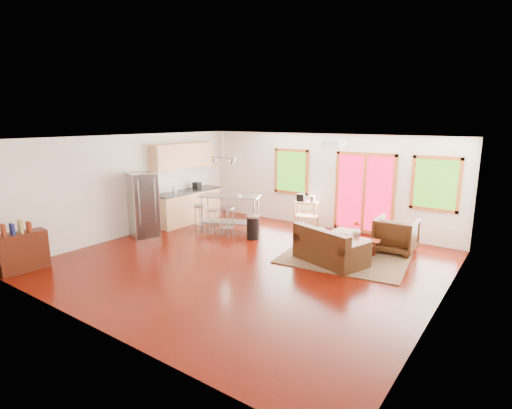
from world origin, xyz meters
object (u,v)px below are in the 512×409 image
Objects in this scene: loveseat at (329,249)px; ottoman at (345,238)px; rug at (344,258)px; armchair at (396,233)px; refrigerator at (143,205)px; island at (230,207)px; kitchen_cart at (306,205)px; coffee_table at (353,242)px.

ottoman is (-0.21, 1.34, -0.13)m from loveseat.
loveseat is at bearing -108.54° from rug.
armchair is 6.22m from refrigerator.
armchair reaches higher than rug.
island is (-4.17, -0.82, 0.24)m from armchair.
refrigerator is (-4.57, -2.27, 0.65)m from ottoman.
rug is 2.59m from kitchen_cart.
refrigerator is 0.98× the size of island.
rug is at bearing -111.18° from coffee_table.
armchair reaches higher than loveseat.
loveseat is 1.66× the size of coffee_table.
loveseat is 1.80m from armchair.
coffee_table is 0.59× the size of island.
refrigerator reaches higher than rug.
ottoman is 5.14m from refrigerator.
refrigerator reaches higher than loveseat.
refrigerator is at bearing -164.32° from rug.
armchair is 1.18m from ottoman.
loveseat is at bearing 57.46° from armchair.
coffee_table is 2.45m from kitchen_cart.
island is at bearing -168.45° from ottoman.
ottoman is at bearing 125.75° from coffee_table.
kitchen_cart is (-1.87, 1.67, 0.65)m from rug.
ottoman is 0.56× the size of kitchen_cart.
rug is at bearing 89.11° from loveseat.
refrigerator is at bearing -132.78° from island.
armchair is at bearing 45.02° from refrigerator.
loveseat is 1.70× the size of kitchen_cart.
refrigerator reaches higher than kitchen_cart.
loveseat is 0.74m from coffee_table.
refrigerator is at bearing 21.80° from armchair.
kitchen_cart is (1.53, 1.40, -0.02)m from island.
kitchen_cart reaches higher than ottoman.
rug is at bearing -4.44° from island.
loveseat is 0.98× the size of island.
refrigerator reaches higher than island.
island is (-3.50, 0.02, 0.35)m from coffee_table.
armchair reaches higher than coffee_table.
island is at bearing -137.58° from kitchen_cart.
refrigerator is 4.32m from kitchen_cart.
coffee_table is 1.08m from armchair.
ottoman is 0.33× the size of island.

